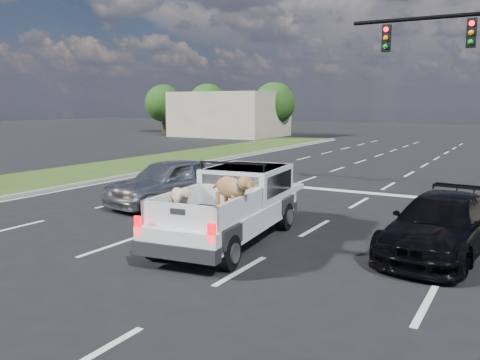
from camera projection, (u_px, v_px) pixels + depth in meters
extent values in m
plane|color=black|center=(170.00, 258.00, 10.92)|extent=(160.00, 160.00, 0.00)
cube|color=silver|center=(156.00, 194.00, 18.64)|extent=(0.12, 60.00, 0.01)
cube|color=silver|center=(238.00, 203.00, 16.93)|extent=(0.12, 60.00, 0.01)
cube|color=silver|center=(340.00, 214.00, 15.21)|extent=(0.12, 60.00, 0.01)
cube|color=silver|center=(466.00, 228.00, 13.50)|extent=(0.12, 60.00, 0.01)
cube|color=silver|center=(87.00, 186.00, 20.38)|extent=(0.15, 60.00, 0.01)
cube|color=silver|center=(330.00, 190.00, 19.51)|extent=(17.00, 0.45, 0.01)
cube|color=#1D4013|center=(41.00, 180.00, 21.70)|extent=(5.00, 60.00, 0.10)
cube|color=gray|center=(82.00, 184.00, 20.50)|extent=(0.15, 60.00, 0.14)
cube|color=black|center=(471.00, 33.00, 16.84)|extent=(0.30, 0.18, 0.95)
sphere|color=red|center=(472.00, 23.00, 16.71)|extent=(0.18, 0.18, 0.18)
cube|color=black|center=(386.00, 38.00, 18.22)|extent=(0.30, 0.18, 0.95)
sphere|color=red|center=(386.00, 29.00, 18.08)|extent=(0.18, 0.18, 0.18)
cube|color=#C1AF94|center=(230.00, 114.00, 51.31)|extent=(10.00, 8.00, 4.40)
cylinder|color=#332114|center=(164.00, 123.00, 58.09)|extent=(0.44, 0.44, 2.16)
sphere|color=#183A0F|center=(163.00, 103.00, 57.76)|extent=(4.20, 4.20, 4.20)
cylinder|color=#332114|center=(208.00, 124.00, 55.15)|extent=(0.44, 0.44, 2.16)
sphere|color=#183A0F|center=(208.00, 103.00, 54.82)|extent=(4.20, 4.20, 4.20)
cylinder|color=#332114|center=(274.00, 125.00, 51.23)|extent=(0.44, 0.44, 2.16)
sphere|color=#183A0F|center=(274.00, 103.00, 50.90)|extent=(4.20, 4.20, 4.20)
cylinder|color=black|center=(157.00, 243.00, 10.72)|extent=(0.35, 0.75, 0.72)
cylinder|color=black|center=(228.00, 252.00, 10.07)|extent=(0.35, 0.75, 0.72)
cylinder|color=black|center=(227.00, 211.00, 13.92)|extent=(0.35, 0.75, 0.72)
cylinder|color=black|center=(284.00, 216.00, 13.27)|extent=(0.35, 0.75, 0.72)
cube|color=silver|center=(228.00, 217.00, 12.00)|extent=(2.36, 5.22, 0.50)
cube|color=silver|center=(247.00, 182.00, 12.98)|extent=(1.99, 2.37, 0.82)
cube|color=black|center=(230.00, 188.00, 11.99)|extent=(1.47, 0.19, 0.59)
cylinder|color=black|center=(232.00, 163.00, 12.03)|extent=(1.71, 0.24, 0.05)
cube|color=black|center=(206.00, 218.00, 10.95)|extent=(1.96, 2.60, 0.06)
cube|color=silver|center=(174.00, 202.00, 11.22)|extent=(0.35, 2.42, 0.50)
cube|color=silver|center=(241.00, 208.00, 10.59)|extent=(0.35, 2.42, 0.50)
cube|color=silver|center=(179.00, 216.00, 9.84)|extent=(1.69, 0.27, 0.50)
cube|color=red|center=(138.00, 225.00, 10.01)|extent=(0.16, 0.07, 0.38)
cube|color=red|center=(212.00, 234.00, 9.37)|extent=(0.16, 0.07, 0.38)
cube|color=black|center=(176.00, 251.00, 9.82)|extent=(1.85, 0.49, 0.29)
imported|color=#A6A9AD|center=(170.00, 181.00, 16.57)|extent=(2.68, 4.76, 1.53)
imported|color=black|center=(441.00, 225.00, 11.06)|extent=(2.35, 4.70, 1.31)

